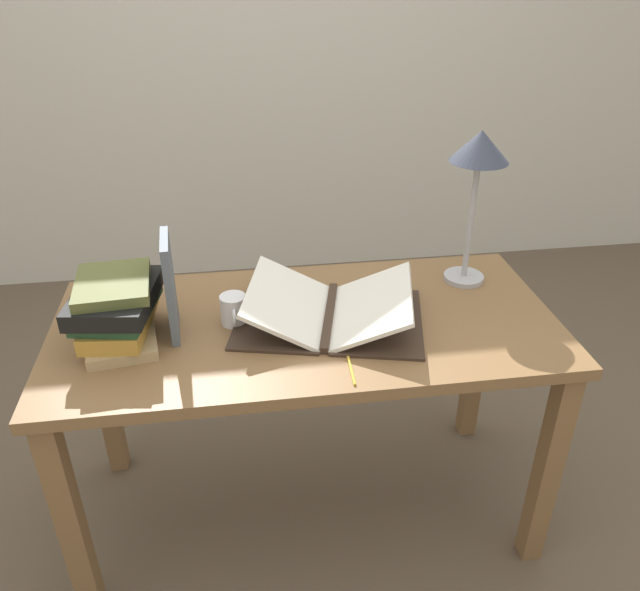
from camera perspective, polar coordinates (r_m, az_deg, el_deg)
ground_plane at (r=2.25m, az=-1.05°, el=-18.59°), size 12.00×12.00×0.00m
wall_back at (r=3.34m, az=-5.68°, el=23.11°), size 8.00×0.06×2.60m
reading_desk at (r=1.82m, az=-1.24°, el=-5.11°), size 1.42×0.67×0.74m
open_book at (r=1.75m, az=0.86°, el=-1.35°), size 0.59×0.47×0.11m
book_stack_tall at (r=1.73m, az=-18.04°, el=-1.19°), size 0.23×0.30×0.18m
book_standing_upright at (r=1.69m, az=-13.54°, el=0.80°), size 0.03×0.16×0.28m
reading_lamp at (r=1.88m, az=14.29°, el=11.81°), size 0.17×0.17×0.47m
coffee_mug at (r=1.75m, az=-7.90°, el=-1.31°), size 0.07×0.10×0.09m
pencil at (r=1.58m, az=2.81°, el=-6.55°), size 0.01×0.15×0.01m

